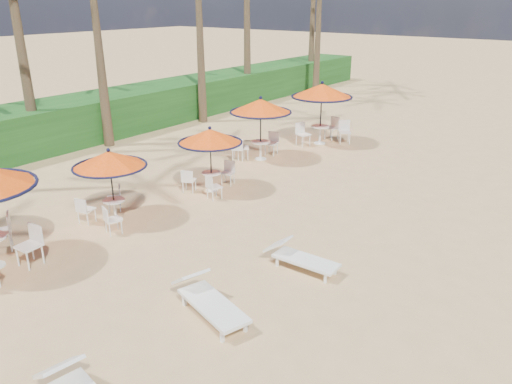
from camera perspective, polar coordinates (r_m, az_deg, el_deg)
ground at (r=9.49m, az=-11.98°, el=-17.63°), size 160.00×160.00×0.00m
scrub_hedge at (r=25.35m, az=-13.83°, el=9.31°), size 3.00×40.00×1.80m
station_1 at (r=14.21m, az=-16.51°, el=2.60°), size 2.03×2.03×2.12m
station_2 at (r=15.91m, az=-5.27°, el=5.46°), size 2.07×2.08×2.15m
station_3 at (r=19.14m, az=0.35°, el=8.96°), size 2.37×2.37×2.47m
station_4 at (r=21.52m, az=7.63°, el=10.57°), size 2.58×2.58×2.69m
lounger_mid at (r=10.14m, az=-5.57°, el=-11.98°), size 2.14×1.20×0.73m
lounger_far at (r=11.69m, az=4.93°, el=-7.33°), size 1.82×0.61×0.65m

